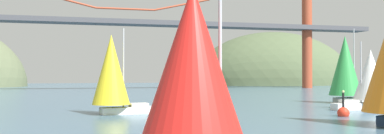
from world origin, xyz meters
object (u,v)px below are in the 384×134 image
Objects in this scene: sailboat_white_mainsail at (369,77)px; sailboat_green_sail at (346,68)px; sailboat_red_spinnaker at (195,73)px; channel_buoy at (343,112)px; sailboat_yellow_sail at (112,72)px.

sailboat_white_mainsail is 10.63m from sailboat_green_sail.
sailboat_red_spinnaker reaches higher than channel_buoy.
channel_buoy is (-11.42, -16.05, -4.33)m from sailboat_green_sail.
sailboat_red_spinnaker is (0.47, -27.40, -0.16)m from sailboat_yellow_sail.
channel_buoy is at bearing -140.62° from sailboat_white_mainsail.
sailboat_white_mainsail is 0.92× the size of sailboat_red_spinnaker.
sailboat_yellow_sail reaches higher than sailboat_red_spinnaker.
sailboat_red_spinnaker is at bearing -136.65° from sailboat_white_mainsail.
sailboat_white_mainsail is at bearing -111.39° from sailboat_green_sail.
sailboat_white_mainsail is 10.29m from channel_buoy.
sailboat_yellow_sail is 1.12× the size of sailboat_white_mainsail.
sailboat_white_mainsail is at bearing 43.35° from sailboat_red_spinnaker.
sailboat_green_sail is at bearing 14.69° from sailboat_yellow_sail.
channel_buoy is (-7.56, -6.21, -3.19)m from sailboat_white_mainsail.
sailboat_yellow_sail is at bearing 176.88° from sailboat_white_mainsail.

